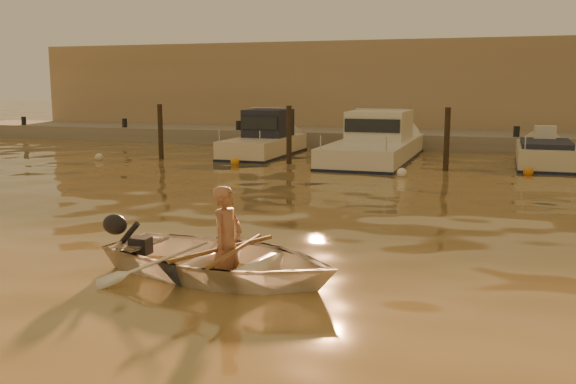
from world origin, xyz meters
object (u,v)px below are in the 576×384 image
(dinghy, at_px, (221,259))
(waterfront_building, at_px, (474,91))
(moored_boat_2, at_px, (376,142))
(moored_boat_3, at_px, (545,159))
(person, at_px, (227,243))
(moored_boat_1, at_px, (264,139))

(dinghy, relative_size, waterfront_building, 0.08)
(moored_boat_2, relative_size, moored_boat_3, 1.63)
(person, bearing_deg, dinghy, 90.00)
(moored_boat_3, bearing_deg, moored_boat_1, 180.00)
(moored_boat_1, xyz_separation_m, moored_boat_3, (10.13, 0.00, -0.40))
(moored_boat_1, bearing_deg, waterfront_building, 56.58)
(moored_boat_1, bearing_deg, dinghy, -71.55)
(moored_boat_2, relative_size, waterfront_building, 0.19)
(moored_boat_2, height_order, moored_boat_3, moored_boat_2)
(person, relative_size, moored_boat_2, 0.19)
(dinghy, relative_size, moored_boat_3, 0.68)
(moored_boat_2, bearing_deg, dinghy, -87.48)
(moored_boat_2, bearing_deg, person, -87.11)
(moored_boat_3, bearing_deg, waterfront_building, 104.65)
(moored_boat_2, xyz_separation_m, moored_boat_3, (5.78, 0.00, -0.40))
(moored_boat_1, relative_size, moored_boat_2, 0.68)
(moored_boat_1, distance_m, moored_boat_3, 10.14)
(dinghy, relative_size, moored_boat_2, 0.42)
(dinghy, height_order, moored_boat_1, moored_boat_1)
(moored_boat_3, distance_m, waterfront_building, 11.58)
(dinghy, height_order, waterfront_building, waterfront_building)
(person, relative_size, moored_boat_3, 0.31)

